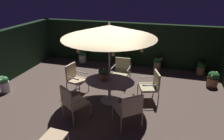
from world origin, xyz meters
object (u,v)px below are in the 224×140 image
Objects in this scene: patio_umbrella at (109,31)px; centerpiece_planter at (103,73)px; potted_plant_right_far at (158,63)px; patio_chair_east at (122,70)px; ottoman_footrest at (54,138)px; potted_plant_left_near at (213,79)px; patio_chair_southeast at (75,77)px; potted_plant_front_corner at (4,84)px; patio_chair_north at (129,108)px; potted_plant_back_right at (127,62)px; potted_plant_right_near at (201,68)px; patio_dining_table at (109,85)px; potted_plant_left_far at (82,56)px; patio_chair_south at (72,101)px; patio_chair_northeast at (152,84)px.

patio_umbrella is 1.32m from centerpiece_planter.
patio_chair_east is at bearing -124.17° from potted_plant_right_far.
potted_plant_left_near is at bearing 48.37° from ottoman_footrest.
patio_chair_east is 1.80m from patio_chair_southeast.
patio_chair_southeast is 2.81m from ottoman_footrest.
patio_umbrella is 2.20m from patio_chair_southeast.
patio_umbrella is 4.28m from potted_plant_front_corner.
patio_chair_north is 1.70× the size of potted_plant_back_right.
patio_umbrella is 5.40× the size of ottoman_footrest.
potted_plant_right_near is at bearing 56.26° from ottoman_footrest.
potted_plant_left_near is at bearing 31.06° from patio_dining_table.
patio_chair_east is at bearing -36.08° from potted_plant_left_far.
potted_plant_front_corner is (-7.19, -2.49, 0.00)m from potted_plant_left_near.
potted_plant_front_corner is (-3.73, -3.34, 0.02)m from potted_plant_back_right.
potted_plant_left_far is (-1.76, 5.56, -0.05)m from ottoman_footrest.
centerpiece_planter reaches higher than potted_plant_back_right.
patio_chair_north is 2.55m from patio_chair_east.
potted_plant_back_right reaches higher than potted_plant_right_near.
potted_plant_back_right is at bearing 90.59° from patio_dining_table.
patio_chair_south reaches higher than potted_plant_back_right.
patio_umbrella is at bearing 128.70° from patio_chair_north.
potted_plant_right_far is (0.46, 4.26, -0.25)m from patio_chair_north.
patio_chair_northeast is at bearing 9.83° from potted_plant_front_corner.
potted_plant_right_far is (1.24, 1.83, -0.25)m from patio_chair_east.
potted_plant_front_corner is at bearing 147.82° from ottoman_footrest.
patio_chair_southeast reaches higher than potted_plant_right_far.
potted_plant_right_near is (3.86, 4.27, -0.26)m from patio_chair_south.
patio_chair_southeast reaches higher than patio_chair_south.
potted_plant_left_far is at bearing 179.81° from potted_plant_right_near.
potted_plant_left_near is 2.40m from potted_plant_right_far.
patio_chair_northeast is at bearing 73.88° from patio_chair_north.
patio_umbrella is at bearing 76.81° from ottoman_footrest.
patio_chair_northeast is 0.99× the size of patio_chair_south.
potted_plant_right_far is (-2.11, 1.13, 0.01)m from potted_plant_left_near.
patio_dining_table is at bearing 128.70° from patio_chair_north.
patio_chair_southeast reaches higher than potted_plant_left_far.
potted_plant_left_far is (-3.19, 4.19, -0.24)m from patio_chair_north.
patio_umbrella reaches higher than potted_plant_back_right.
ottoman_footrest is (-1.43, -1.37, -0.19)m from patio_chair_north.
patio_dining_table is 3.46m from potted_plant_right_far.
potted_plant_back_right is (0.54, 5.34, -0.09)m from ottoman_footrest.
ottoman_footrest is 5.83m from potted_plant_left_far.
centerpiece_planter reaches higher than ottoman_footrest.
potted_plant_back_right is 0.93× the size of potted_plant_left_far.
patio_chair_northeast reaches higher than ottoman_footrest.
potted_plant_right_far is at bearing 67.62° from patio_dining_table.
patio_umbrella is 4.65× the size of potted_plant_left_near.
patio_chair_east is at bearing 80.36° from ottoman_footrest.
patio_chair_south is 4.58m from potted_plant_left_far.
patio_chair_northeast is at bearing 18.70° from centerpiece_planter.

